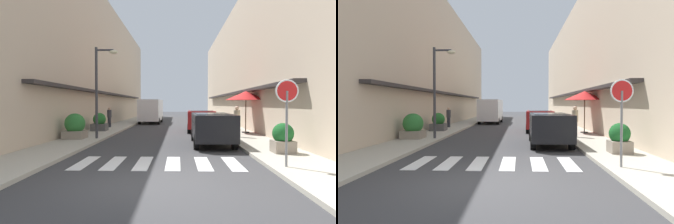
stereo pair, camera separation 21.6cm
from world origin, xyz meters
The scene contains 17 objects.
ground_plane centered at (0.00, 18.02, 0.00)m, with size 99.12×99.12×0.00m, color #38383A.
sidewalk_left centered at (-4.37, 18.02, 0.06)m, with size 2.23×63.08×0.12m, color #ADA899.
sidewalk_right centered at (4.37, 18.02, 0.06)m, with size 2.23×63.08×0.12m, color #ADA899.
building_row_left centered at (-7.99, 19.27, 5.46)m, with size 5.50×42.55×10.93m.
building_row_right centered at (7.99, 19.27, 5.19)m, with size 5.50×42.55×10.39m.
crosswalk centered at (0.00, 2.46, 0.01)m, with size 5.20×2.20×0.01m.
parked_car_near centered at (2.21, 6.74, 0.92)m, with size 1.86×4.42×1.47m.
parked_car_mid centered at (2.21, 13.26, 0.92)m, with size 1.98×4.35×1.47m.
delivery_van centered at (-2.06, 22.06, 1.41)m, with size 2.11×5.44×2.37m.
round_street_sign centered at (3.70, 1.54, 2.01)m, with size 0.65×0.07×2.47m.
street_lamp centered at (-3.40, 8.16, 3.05)m, with size 1.19×0.28×4.73m.
cafe_umbrella centered at (4.87, 11.48, 2.43)m, with size 2.54×2.54×2.60m.
planter_corner centered at (4.47, 3.96, 0.65)m, with size 0.76×0.76×1.09m.
planter_midblock centered at (-4.72, 8.07, 0.74)m, with size 1.06×1.06×1.30m.
planter_far centered at (-4.67, 12.54, 0.66)m, with size 0.99×0.99×1.20m.
pedestrian_walking_near centered at (3.83, 9.08, 1.00)m, with size 0.34×0.34×1.68m.
pedestrian_walking_far centered at (-4.70, 15.46, 0.93)m, with size 0.34×0.34×1.55m.
Camera 1 is at (0.63, -6.69, 1.88)m, focal length 30.86 mm.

